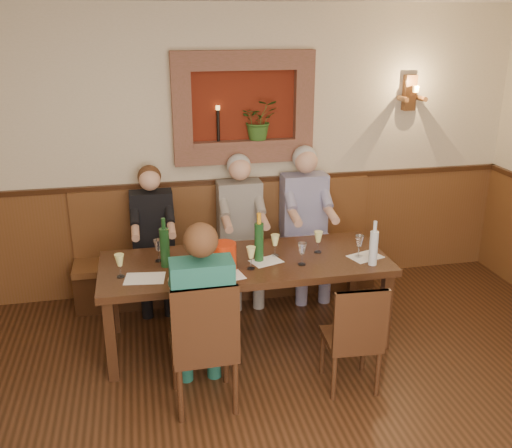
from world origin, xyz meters
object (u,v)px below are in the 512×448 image
Objects in this scene: wine_bottle_green_b at (165,247)px; bench at (228,262)px; chair_near_left at (204,368)px; person_chair_front at (202,330)px; dining_table at (246,269)px; chair_near_right at (350,356)px; spittoon_bucket at (224,257)px; water_bottle at (374,247)px; person_bench_mid at (241,240)px; person_bench_left at (154,250)px; wine_bottle_green_a at (259,241)px; person_bench_right at (306,233)px.

bench is at bearing 54.40° from wine_bottle_green_b.
chair_near_left is at bearing -76.50° from wine_bottle_green_b.
person_chair_front reaches higher than bench.
dining_table is 1.13m from chair_near_right.
wine_bottle_green_b reaches higher than spittoon_bucket.
person_bench_mid is at bearing 128.16° from water_bottle.
chair_near_left is at bearing -80.68° from person_bench_left.
person_chair_front is at bearing -104.97° from bench.
wine_bottle_green_a is at bearing 127.28° from chair_near_right.
person_chair_front is at bearing -80.54° from person_bench_left.
person_chair_front is at bearing -109.73° from person_bench_mid.
water_bottle is (0.36, 0.53, 0.65)m from chair_near_right.
person_chair_front is 3.78× the size of water_bottle.
chair_near_right is at bearing -50.40° from person_bench_left.
person_bench_right is at bearing 52.55° from person_chair_front.
chair_near_right is at bearing -94.48° from person_bench_right.
dining_table is 10.60× the size of spittoon_bucket.
person_bench_left is at bearing 94.96° from wine_bottle_green_b.
spittoon_bucket is at bearing -145.07° from dining_table.
person_bench_mid is at bearing 81.93° from dining_table.
person_bench_right reaches higher than person_chair_front.
chair_near_right is at bearing -69.93° from bench.
person_bench_mid is 1.47m from water_bottle.
dining_table is 1.01m from bench.
person_chair_front reaches higher than chair_near_right.
person_chair_front is (-0.46, -1.72, 0.26)m from bench.
chair_near_right is at bearing -32.97° from wine_bottle_green_b.
person_bench_mid is at bearing 89.45° from wine_bottle_green_a.
person_bench_mid is at bearing 46.31° from wine_bottle_green_b.
chair_near_right is at bearing -72.40° from person_bench_mid.
chair_near_right is 1.69m from wine_bottle_green_b.
person_bench_left is 0.96× the size of person_chair_front.
person_bench_left is at bearing 134.30° from wine_bottle_green_a.
person_bench_left is (-0.73, 0.84, -0.11)m from dining_table.
water_bottle reaches higher than dining_table.
person_bench_mid is at bearing 179.87° from person_bench_right.
person_chair_front is 1.00m from wine_bottle_green_a.
bench is 1.23m from spittoon_bucket.
person_bench_mid is at bearing -41.86° from bench.
chair_near_left is at bearing -109.39° from person_bench_mid.
person_bench_right reaches higher than spittoon_bucket.
chair_near_left is at bearing -111.15° from spittoon_bucket.
person_bench_left is 1.64m from person_chair_front.
water_bottle is at bearing -50.85° from bench.
water_bottle is (1.47, 0.51, 0.61)m from chair_near_left.
person_bench_mid reaches higher than wine_bottle_green_b.
person_bench_right is at bearing -0.13° from person_bench_mid.
bench is 13.25× the size of spittoon_bucket.
water_bottle is at bearing -51.84° from person_bench_mid.
spittoon_bucket is at bearing -61.74° from person_bench_left.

